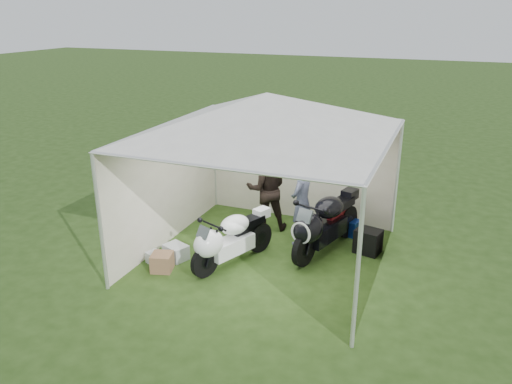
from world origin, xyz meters
TOP-DOWN VIEW (x-y plane):
  - ground at (0.00, 0.00)m, footprint 80.00×80.00m
  - canopy_tent at (-0.00, 0.03)m, footprint 5.66×5.66m
  - motorcycle_white at (-0.49, -0.54)m, footprint 0.93×1.79m
  - motorcycle_black at (0.92, 0.56)m, footprint 0.90×2.13m
  - paddock_stand at (1.19, 1.51)m, footprint 0.50×0.38m
  - person_dark_jacket at (-0.44, 1.20)m, footprint 1.04×0.94m
  - person_blue_jacket at (0.42, 0.80)m, footprint 0.51×0.68m
  - equipment_box at (1.70, 0.87)m, footprint 0.52×0.45m
  - crate_0 at (-1.49, -0.68)m, footprint 0.50×0.44m
  - crate_1 at (-1.49, -1.14)m, footprint 0.43×0.43m
  - crate_2 at (-1.75, -0.97)m, footprint 0.35×0.32m

SIDE VIEW (x-z plane):
  - ground at x=0.00m, z-range 0.00..0.00m
  - crate_2 at x=-1.75m, z-range 0.00..0.21m
  - crate_0 at x=-1.49m, z-range 0.00..0.27m
  - crate_1 at x=-1.49m, z-range 0.00..0.31m
  - paddock_stand at x=1.19m, z-range 0.00..0.33m
  - equipment_box at x=1.70m, z-range 0.00..0.46m
  - motorcycle_white at x=-0.49m, z-range 0.05..0.98m
  - motorcycle_black at x=0.92m, z-range 0.06..1.13m
  - person_blue_jacket at x=0.42m, z-range 0.00..1.68m
  - person_dark_jacket at x=-0.44m, z-range 0.00..1.73m
  - canopy_tent at x=0.00m, z-range 1.08..4.08m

